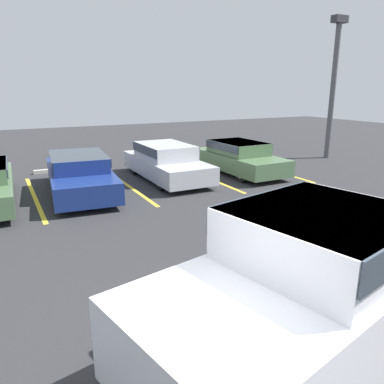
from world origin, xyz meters
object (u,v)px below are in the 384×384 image
(pickup_truck, at_px, (330,275))
(parked_sedan_b, at_px, (80,173))
(parked_sedan_d, at_px, (239,156))
(light_post, at_px, (334,80))
(parked_sedan_c, at_px, (166,161))
(wheel_stop_curb, at_px, (57,170))
(traffic_cone, at_px, (353,206))

(pickup_truck, distance_m, parked_sedan_b, 8.78)
(parked_sedan_d, bearing_deg, pickup_truck, -28.80)
(pickup_truck, relative_size, light_post, 0.94)
(pickup_truck, xyz_separation_m, light_post, (10.15, 9.50, 2.58))
(parked_sedan_b, distance_m, parked_sedan_d, 5.97)
(parked_sedan_c, height_order, wheel_stop_curb, parked_sedan_c)
(light_post, height_order, traffic_cone, light_post)
(pickup_truck, xyz_separation_m, parked_sedan_c, (1.76, 9.09, -0.25))
(parked_sedan_c, bearing_deg, traffic_cone, 22.90)
(pickup_truck, height_order, parked_sedan_c, pickup_truck)
(parked_sedan_b, xyz_separation_m, wheel_stop_curb, (-0.20, 3.45, -0.57))
(parked_sedan_d, bearing_deg, traffic_cone, -4.93)
(parked_sedan_b, height_order, wheel_stop_curb, parked_sedan_b)
(parked_sedan_b, distance_m, light_post, 11.86)
(wheel_stop_curb, bearing_deg, parked_sedan_d, -28.88)
(parked_sedan_b, relative_size, parked_sedan_d, 1.15)
(parked_sedan_c, height_order, traffic_cone, parked_sedan_c)
(traffic_cone, height_order, wheel_stop_curb, traffic_cone)
(parked_sedan_c, xyz_separation_m, light_post, (8.39, 0.42, 2.82))
(pickup_truck, relative_size, parked_sedan_d, 1.35)
(parked_sedan_b, relative_size, traffic_cone, 7.64)
(parked_sedan_b, height_order, parked_sedan_c, parked_sedan_c)
(parked_sedan_d, relative_size, traffic_cone, 6.67)
(parked_sedan_c, xyz_separation_m, traffic_cone, (2.47, -5.98, -0.37))
(parked_sedan_b, relative_size, parked_sedan_c, 1.09)
(pickup_truck, relative_size, parked_sedan_c, 1.28)
(traffic_cone, relative_size, wheel_stop_curb, 0.37)
(parked_sedan_b, relative_size, light_post, 0.79)
(parked_sedan_d, relative_size, light_post, 0.69)
(traffic_cone, bearing_deg, parked_sedan_d, 85.86)
(pickup_truck, relative_size, parked_sedan_b, 1.18)
(parked_sedan_b, height_order, light_post, light_post)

